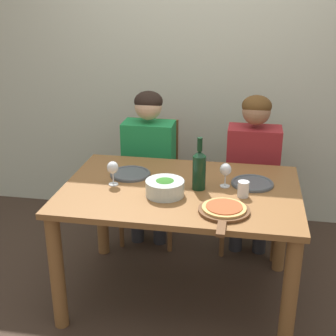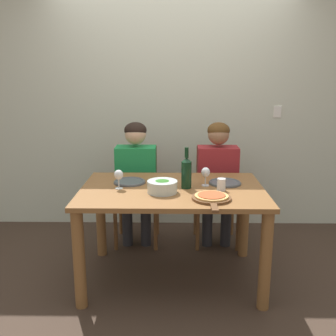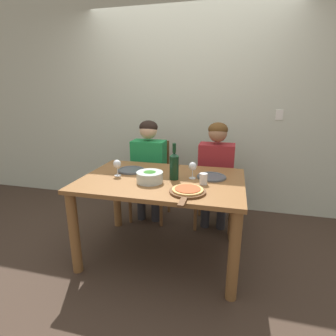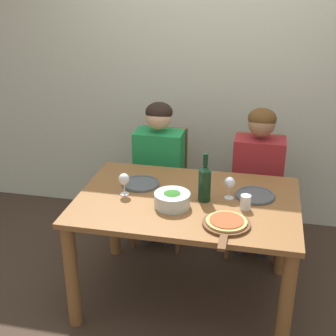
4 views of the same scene
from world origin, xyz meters
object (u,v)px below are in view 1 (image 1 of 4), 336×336
(dinner_plate_left, at_px, (130,174))
(pizza_on_board, at_px, (224,210))
(wine_glass_left, at_px, (113,169))
(water_tumbler, at_px, (243,189))
(person_woman, at_px, (149,155))
(chair_right, at_px, (251,184))
(dinner_plate_right, at_px, (252,183))
(chair_left, at_px, (152,177))
(broccoli_bowl, at_px, (165,188))
(person_man, at_px, (253,161))
(wine_bottle, at_px, (199,169))
(wine_glass_right, at_px, (226,171))

(dinner_plate_left, height_order, pizza_on_board, pizza_on_board)
(wine_glass_left, distance_m, water_tumbler, 0.79)
(person_woman, bearing_deg, chair_right, 8.46)
(dinner_plate_right, bearing_deg, chair_left, 139.30)
(broccoli_bowl, height_order, dinner_plate_right, broccoli_bowl)
(dinner_plate_left, height_order, dinner_plate_right, same)
(water_tumbler, bearing_deg, person_man, 85.78)
(wine_bottle, distance_m, dinner_plate_right, 0.36)
(chair_right, relative_size, wine_glass_left, 6.22)
(broccoli_bowl, distance_m, dinner_plate_left, 0.38)
(broccoli_bowl, xyz_separation_m, dinner_plate_right, (0.50, 0.25, -0.04))
(pizza_on_board, height_order, wine_glass_right, wine_glass_right)
(chair_left, height_order, wine_glass_left, chair_left)
(broccoli_bowl, relative_size, pizza_on_board, 0.54)
(chair_right, xyz_separation_m, person_man, (-0.00, -0.12, 0.23))
(chair_right, height_order, wine_glass_right, chair_right)
(wine_bottle, distance_m, broccoli_bowl, 0.24)
(person_man, relative_size, dinner_plate_right, 4.62)
(person_man, distance_m, dinner_plate_right, 0.56)
(person_woman, distance_m, water_tumbler, 1.04)
(chair_left, bearing_deg, dinner_plate_left, -90.12)
(person_man, relative_size, wine_glass_left, 7.96)
(person_woman, height_order, dinner_plate_right, person_woman)
(chair_left, xyz_separation_m, dinner_plate_left, (-0.00, -0.65, 0.29))
(person_man, relative_size, broccoli_bowl, 5.30)
(dinner_plate_right, height_order, pizza_on_board, pizza_on_board)
(broccoli_bowl, distance_m, pizza_on_board, 0.39)
(chair_left, height_order, pizza_on_board, chair_left)
(wine_bottle, xyz_separation_m, wine_glass_left, (-0.52, -0.03, -0.02))
(wine_glass_right, bearing_deg, person_woman, 134.93)
(chair_right, height_order, dinner_plate_left, chair_right)
(dinner_plate_left, bearing_deg, water_tumbler, -15.70)
(dinner_plate_right, distance_m, wine_glass_right, 0.20)
(dinner_plate_left, bearing_deg, chair_right, 39.84)
(broccoli_bowl, relative_size, wine_glass_left, 1.50)
(wine_glass_left, bearing_deg, person_woman, 84.72)
(person_man, relative_size, dinner_plate_left, 4.62)
(water_tumbler, bearing_deg, broccoli_bowl, -172.55)
(wine_glass_left, xyz_separation_m, water_tumbler, (0.79, -0.03, -0.06))
(person_man, height_order, wine_glass_left, person_man)
(chair_right, relative_size, dinner_plate_left, 3.61)
(broccoli_bowl, bearing_deg, chair_left, 106.73)
(person_woman, xyz_separation_m, wine_glass_left, (-0.07, -0.70, 0.16))
(person_man, height_order, dinner_plate_left, person_man)
(person_woman, distance_m, dinner_plate_left, 0.54)
(wine_bottle, distance_m, wine_glass_left, 0.52)
(person_man, bearing_deg, person_woman, 180.00)
(broccoli_bowl, height_order, pizza_on_board, broccoli_bowl)
(dinner_plate_right, bearing_deg, chair_right, 89.80)
(wine_glass_left, relative_size, wine_glass_right, 1.00)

